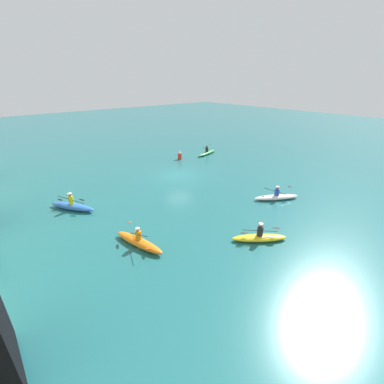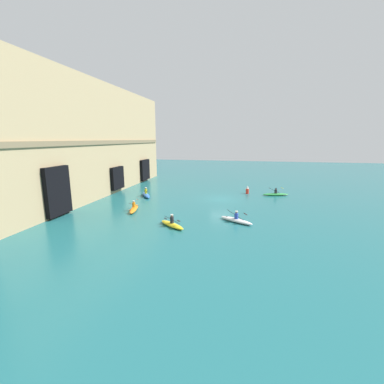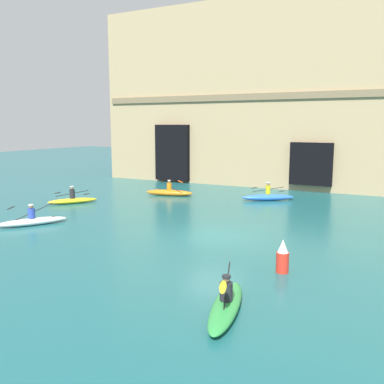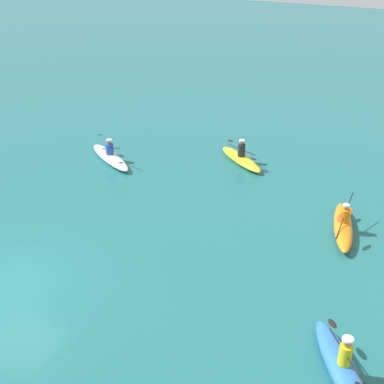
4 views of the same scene
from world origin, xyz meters
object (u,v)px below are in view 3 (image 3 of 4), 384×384
Objects in this scene: kayak_white at (32,221)px; kayak_yellow at (72,200)px; kayak_orange at (169,192)px; kayak_green at (226,305)px; kayak_blue at (268,197)px; marker_buoy at (283,257)px.

kayak_yellow is at bearing -124.09° from kayak_white.
kayak_green is at bearing -68.50° from kayak_orange.
kayak_orange is at bearing 159.36° from kayak_blue.
kayak_blue reaches higher than kayak_orange.
kayak_blue is (10.89, 6.86, 0.04)m from kayak_yellow.
marker_buoy is at bearing -59.56° from kayak_orange.
marker_buoy is at bearing -102.46° from kayak_blue.
kayak_blue reaches higher than kayak_green.
kayak_yellow is (-15.19, 10.32, 0.01)m from kayak_green.
marker_buoy reaches higher than kayak_yellow.
kayak_yellow is 16.97m from marker_buoy.
kayak_yellow is 0.86× the size of kayak_blue.
kayak_yellow is at bearing -179.90° from kayak_blue.
marker_buoy is at bearing 117.79° from kayak_white.
kayak_white is 6.04m from kayak_yellow.
marker_buoy is (15.67, -6.50, 0.32)m from kayak_yellow.
kayak_yellow reaches higher than kayak_white.
kayak_orange is 16.70m from marker_buoy.
kayak_orange reaches higher than kayak_white.
kayak_green is at bearing -97.15° from marker_buoy.
kayak_green is at bearing 101.40° from kayak_white.
kayak_blue is (6.86, 1.39, 0.01)m from kayak_orange.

